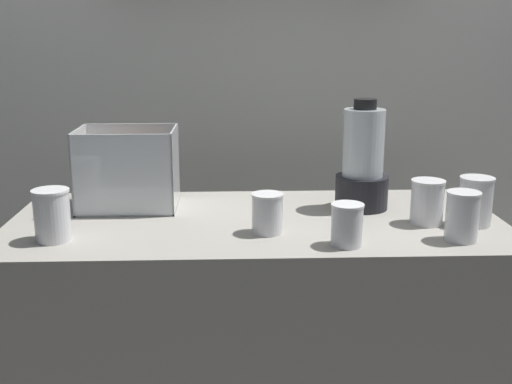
{
  "coord_description": "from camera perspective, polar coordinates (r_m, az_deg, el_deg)",
  "views": [
    {
      "loc": [
        -0.07,
        -1.71,
        1.42
      ],
      "look_at": [
        0.0,
        0.0,
        0.98
      ],
      "focal_mm": 43.95,
      "sensor_mm": 36.0,
      "label": 1
    }
  ],
  "objects": [
    {
      "name": "carrot_display_bin",
      "position": [
        1.93,
        -11.67,
        0.78
      ],
      "size": [
        0.29,
        0.22,
        0.24
      ],
      "color": "white",
      "rests_on": "counter"
    },
    {
      "name": "juice_cup_pomegranate_middle",
      "position": [
        1.57,
        8.27,
        -3.11
      ],
      "size": [
        0.08,
        0.08,
        0.11
      ],
      "color": "white",
      "rests_on": "counter"
    },
    {
      "name": "juice_cup_mango_far_right",
      "position": [
        1.68,
        18.24,
        -2.27
      ],
      "size": [
        0.09,
        0.09,
        0.13
      ],
      "color": "white",
      "rests_on": "counter"
    },
    {
      "name": "juice_cup_pomegranate_left",
      "position": [
        1.66,
        1.04,
        -2.18
      ],
      "size": [
        0.09,
        0.09,
        0.11
      ],
      "color": "white",
      "rests_on": "counter"
    },
    {
      "name": "counter",
      "position": [
        1.97,
        -0.0,
        -15.12
      ],
      "size": [
        1.4,
        0.64,
        0.9
      ],
      "primitive_type": "cube",
      "color": "#9E998E",
      "rests_on": "ground_plane"
    },
    {
      "name": "back_wall_unit",
      "position": [
        2.48,
        -0.71,
        10.97
      ],
      "size": [
        2.6,
        0.24,
        2.5
      ],
      "color": "silver",
      "rests_on": "ground_plane"
    },
    {
      "name": "juice_cup_beet_rightmost",
      "position": [
        1.82,
        19.33,
        -1.07
      ],
      "size": [
        0.09,
        0.09,
        0.14
      ],
      "color": "white",
      "rests_on": "counter"
    },
    {
      "name": "juice_cup_carrot_right",
      "position": [
        1.8,
        15.29,
        -1.14
      ],
      "size": [
        0.09,
        0.09,
        0.12
      ],
      "color": "white",
      "rests_on": "counter"
    },
    {
      "name": "blender_pitcher",
      "position": [
        1.89,
        9.68,
        2.49
      ],
      "size": [
        0.16,
        0.16,
        0.33
      ],
      "color": "black",
      "rests_on": "counter"
    },
    {
      "name": "juice_cup_pomegranate_far_left",
      "position": [
        1.67,
        -18.04,
        -2.34
      ],
      "size": [
        0.09,
        0.09,
        0.13
      ],
      "color": "white",
      "rests_on": "counter"
    }
  ]
}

